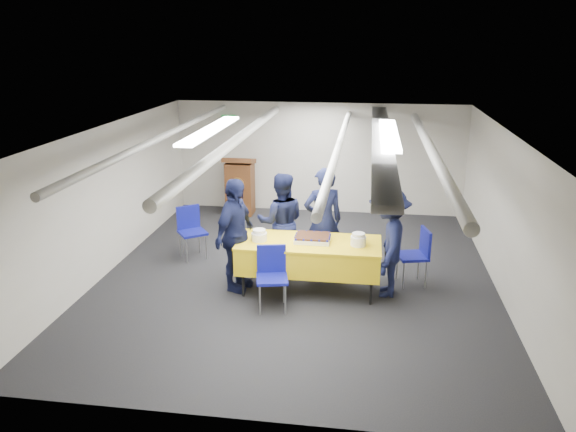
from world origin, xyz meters
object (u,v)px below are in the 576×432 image
Objects in this scene: serving_table at (309,255)px; sailor_a at (323,221)px; sailor_b at (281,222)px; chair_right at (418,251)px; chair_left at (191,226)px; sailor_c at (235,235)px; podium at (240,186)px; sailor_d at (388,243)px; sheet_cake at (313,238)px; chair_near at (272,271)px.

serving_table is 0.80m from sailor_a.
serving_table is 0.96m from sailor_b.
sailor_b is (-2.12, 0.28, 0.26)m from chair_right.
serving_table is at bearing 115.29° from sailor_b.
chair_left is 1.59m from sailor_c.
chair_right is 2.15m from sailor_b.
serving_table is 1.11m from sailor_c.
sailor_d is (2.96, -3.48, 0.18)m from podium.
sheet_cake is at bearing 119.25° from sailor_b.
chair_near is (-0.50, -0.61, -0.28)m from sheet_cake.
sheet_cake is 1.13m from sailor_c.
sheet_cake is at bearing -61.72° from podium.
serving_table is 1.29× the size of sailor_d.
sailor_c reaches higher than sailor_b.
sailor_a is 1.45m from sailor_c.
sailor_c is at bearing -47.71° from chair_left.
sailor_c reaches higher than serving_table.
podium is 0.79× the size of sailor_b.
serving_table is 2.37× the size of chair_right.
chair_right is 2.74m from sailor_c.
chair_near is (-0.45, -0.57, -0.03)m from serving_table.
sailor_b is at bearing 124.74° from serving_table.
sailor_a is at bearing -54.94° from podium.
sailor_d is (1.12, 0.06, 0.24)m from serving_table.
sheet_cake is at bearing -164.11° from chair_right.
sailor_b reaches higher than podium.
sheet_cake is 1.08m from sailor_d.
sheet_cake reaches higher than serving_table.
sailor_c is at bearing 47.73° from sailor_b.
serving_table is 3.96× the size of sheet_cake.
podium reaches higher than serving_table.
sheet_cake is 0.92m from sailor_b.
sailor_d is at bearing 2.91° from serving_table.
sailor_a is (0.09, 0.68, 0.04)m from sheet_cake.
chair_right and chair_left have the same top height.
chair_near is 0.55× the size of sailor_b.
sheet_cake is 0.33× the size of sailor_b.
sailor_b reaches higher than chair_right.
sailor_b is 0.94× the size of sailor_c.
sailor_d reaches higher than chair_near.
podium is 0.74× the size of sailor_c.
chair_left is at bearing -20.64° from sailor_b.
podium is 4.57m from sailor_d.
sailor_a reaches higher than serving_table.
chair_near and chair_left have the same top height.
chair_near reaches higher than serving_table.
chair_near is at bearing 83.95° from sailor_b.
podium is 1.44× the size of chair_right.
sailor_a is at bearing 167.52° from sailor_b.
sailor_a reaches higher than chair_left.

